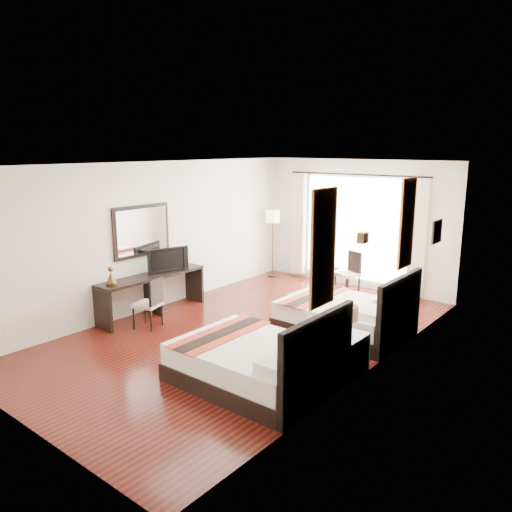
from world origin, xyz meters
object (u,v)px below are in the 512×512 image
Objects in this scene: desk_chair at (149,312)px; floor_lamp at (273,221)px; bed_far at (347,316)px; side_table at (327,280)px; vase at (345,336)px; window_chair at (348,281)px; nightstand at (346,353)px; television at (166,259)px; fruit_bowl at (326,264)px; console_desk at (153,294)px; table_lamp at (348,315)px; bed_near at (258,362)px.

floor_lamp is (-0.44, 4.13, 1.07)m from desk_chair.
bed_far reaches higher than side_table.
floor_lamp is 2.64× the size of side_table.
bed_far reaches higher than desk_chair.
window_chair is at bearing 117.94° from vase.
television is (-3.98, 0.27, 0.72)m from nightstand.
window_chair is (0.37, 0.31, -0.36)m from fruit_bowl.
television reaches higher than side_table.
nightstand is at bearing -54.98° from side_table.
bed_far is 0.91× the size of console_desk.
floor_lamp reaches higher than fruit_bowl.
floor_lamp is at bearing 138.64° from table_lamp.
desk_chair is at bearing -109.39° from fruit_bowl.
nightstand is at bearing 49.27° from window_chair.
bed_near is at bearing -54.93° from floor_lamp.
bed_far is 3.54× the size of nightstand.
vase is (0.03, -0.10, 0.30)m from nightstand.
bed_near is at bearing -95.16° from television.
window_chair is (0.34, 0.31, -0.03)m from side_table.
floor_lamp reaches higher than vase.
bed_near is 0.93× the size of console_desk.
fruit_bowl reaches higher than side_table.
television reaches higher than console_desk.
bed_far reaches higher than fruit_bowl.
vase is 0.16× the size of window_chair.
floor_lamp is at bearing 15.97° from television.
floor_lamp is (-3.97, 3.64, 0.77)m from vase.
television is at bearing -13.32° from window_chair.
bed_near is 3.57m from television.
fruit_bowl is at bearing 60.46° from console_desk.
television is 3.29m from floor_lamp.
television is at bearing -77.76° from desk_chair.
side_table is (-2.14, 3.00, -0.49)m from table_lamp.
floor_lamp is 1.78× the size of window_chair.
table_lamp is at bearing 110.15° from nightstand.
table_lamp reaches higher than side_table.
nightstand is 0.63× the size of window_chair.
side_table is 2.71× the size of fruit_bowl.
bed_far is 9.01× the size of fruit_bowl.
television is at bearing -122.52° from side_table.
nightstand is 3.82m from fruit_bowl.
bed_near is 1.28× the size of floor_lamp.
vase is at bearing -78.58° from television.
window_chair reaches higher than nightstand.
floor_lamp is (-3.23, 2.21, 1.05)m from bed_far.
console_desk is at bearing 179.66° from vase.
bed_near is 2.30× the size of desk_chair.
television is (-3.27, -1.07, 0.70)m from bed_far.
television is 0.51× the size of floor_lamp.
console_desk is at bearing -62.50° from desk_chair.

